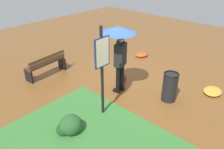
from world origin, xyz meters
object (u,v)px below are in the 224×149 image
object	(u,v)px
handbag	(122,79)
trash_bin	(170,87)
person_with_umbrella	(119,43)
info_sign_post	(102,63)
park_bench	(46,65)

from	to	relation	value
handbag	trash_bin	world-z (taller)	trash_bin
person_with_umbrella	trash_bin	world-z (taller)	person_with_umbrella
handbag	trash_bin	size ratio (longest dim) A/B	0.44
person_with_umbrella	info_sign_post	bearing A→B (deg)	20.60
info_sign_post	handbag	size ratio (longest dim) A/B	6.22
info_sign_post	trash_bin	xyz separation A→B (m)	(-1.69, 0.90, -1.03)
park_bench	trash_bin	xyz separation A→B (m)	(-1.49, 3.74, 0.02)
person_with_umbrella	info_sign_post	size ratio (longest dim) A/B	0.89
person_with_umbrella	handbag	xyz separation A→B (m)	(-0.50, -0.29, -1.42)
handbag	info_sign_post	bearing A→B (deg)	23.86
info_sign_post	trash_bin	size ratio (longest dim) A/B	2.76
person_with_umbrella	park_bench	world-z (taller)	person_with_umbrella
person_with_umbrella	trash_bin	distance (m)	1.84
info_sign_post	trash_bin	distance (m)	2.17
person_with_umbrella	handbag	bearing A→B (deg)	-150.00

